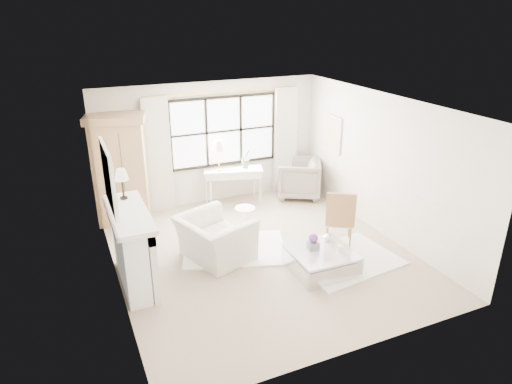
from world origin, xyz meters
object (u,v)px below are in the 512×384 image
console_table (233,186)px  coffee_table (321,261)px  armoire (121,169)px  club_armchair (215,239)px

console_table → coffee_table: bearing=-68.6°
armoire → coffee_table: size_ratio=2.19×
console_table → club_armchair: (-1.21, -2.22, -0.01)m
armoire → coffee_table: 4.36m
club_armchair → console_table: bearing=-47.0°
club_armchair → armoire: bearing=10.3°
console_table → coffee_table: 3.34m
club_armchair → coffee_table: size_ratio=1.18×
console_table → coffee_table: size_ratio=1.34×
armoire → coffee_table: bearing=-35.8°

